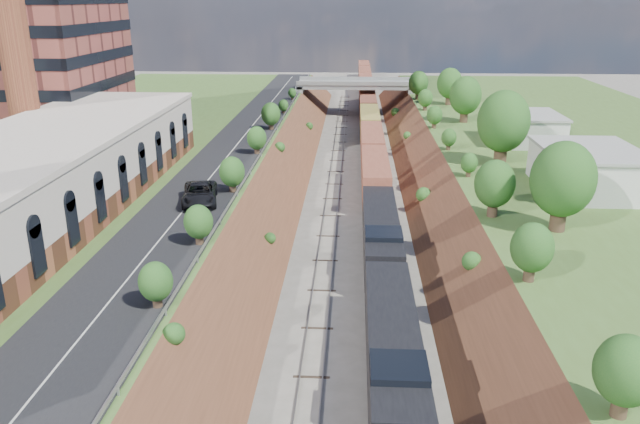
% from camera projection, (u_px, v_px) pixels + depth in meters
% --- Properties ---
extents(platform_left, '(44.00, 180.00, 5.00)m').
position_uv_depth(platform_left, '(78.00, 183.00, 74.51)').
color(platform_left, '#445F27').
rests_on(platform_left, ground).
extents(embankment_left, '(10.00, 180.00, 10.00)m').
position_uv_depth(embankment_left, '(261.00, 206.00, 74.18)').
color(embankment_left, brown).
rests_on(embankment_left, ground).
extents(embankment_right, '(10.00, 180.00, 10.00)m').
position_uv_depth(embankment_right, '(447.00, 209.00, 73.03)').
color(embankment_right, brown).
rests_on(embankment_right, ground).
extents(rail_left_track, '(1.58, 180.00, 0.18)m').
position_uv_depth(rail_left_track, '(332.00, 206.00, 73.71)').
color(rail_left_track, gray).
rests_on(rail_left_track, ground).
extents(rail_right_track, '(1.58, 180.00, 0.18)m').
position_uv_depth(rail_right_track, '(376.00, 207.00, 73.44)').
color(rail_right_track, gray).
rests_on(rail_right_track, ground).
extents(road, '(8.00, 180.00, 0.10)m').
position_uv_depth(road, '(222.00, 164.00, 72.77)').
color(road, black).
rests_on(road, platform_left).
extents(guardrail, '(0.10, 171.00, 0.70)m').
position_uv_depth(guardrail, '(256.00, 161.00, 72.20)').
color(guardrail, '#99999E').
rests_on(guardrail, platform_left).
extents(commercial_building, '(14.30, 62.30, 7.00)m').
position_uv_depth(commercial_building, '(16.00, 189.00, 51.52)').
color(commercial_building, brown).
rests_on(commercial_building, platform_left).
extents(overpass, '(24.50, 8.30, 7.40)m').
position_uv_depth(overpass, '(355.00, 91.00, 130.53)').
color(overpass, gray).
rests_on(overpass, ground).
extents(white_building_near, '(9.00, 12.00, 4.00)m').
position_uv_depth(white_building_near, '(588.00, 171.00, 62.54)').
color(white_building_near, silver).
rests_on(white_building_near, platform_right).
extents(white_building_far, '(8.00, 10.00, 3.60)m').
position_uv_depth(white_building_far, '(527.00, 129.00, 83.40)').
color(white_building_far, silver).
rests_on(white_building_far, platform_right).
extents(tree_right_large, '(5.25, 5.25, 7.61)m').
position_uv_depth(tree_right_large, '(563.00, 180.00, 50.78)').
color(tree_right_large, '#473323').
rests_on(tree_right_large, platform_right).
extents(tree_left_crest, '(2.45, 2.45, 3.55)m').
position_uv_depth(tree_left_crest, '(137.00, 314.00, 34.16)').
color(tree_left_crest, '#473323').
rests_on(tree_left_crest, platform_left).
extents(freight_train, '(3.24, 198.82, 4.79)m').
position_uv_depth(freight_train, '(370.00, 124.00, 107.78)').
color(freight_train, black).
rests_on(freight_train, ground).
extents(suv, '(4.33, 7.20, 1.87)m').
position_uv_depth(suv, '(200.00, 194.00, 58.50)').
color(suv, black).
rests_on(suv, road).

